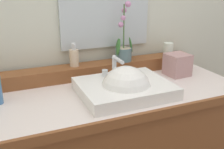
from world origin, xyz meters
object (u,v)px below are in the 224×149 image
Objects in this scene: sink_basin at (125,90)px; tumbler_cup at (168,49)px; soap_dispenser at (74,57)px; tissue_box at (177,65)px; potted_plant at (124,48)px.

sink_basin is 0.57m from tumbler_cup.
soap_dispenser is 0.62m from tissue_box.
soap_dispenser reaches higher than tissue_box.
tumbler_cup is at bearing 33.83° from sink_basin.
tissue_box is at bearing 19.14° from sink_basin.
sink_basin is 0.37m from potted_plant.
tumbler_cup is at bearing -1.68° from soap_dispenser.
sink_basin is at bearing -160.86° from tissue_box.
potted_plant is 4.24× the size of tumbler_cup.
tumbler_cup is 0.18m from tissue_box.
tissue_box is (0.28, -0.17, -0.09)m from potted_plant.
tumbler_cup is (0.64, -0.02, -0.01)m from soap_dispenser.
sink_basin is 0.39m from soap_dispenser.
sink_basin is 1.26× the size of potted_plant.
soap_dispenser is at bearing 177.64° from potted_plant.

